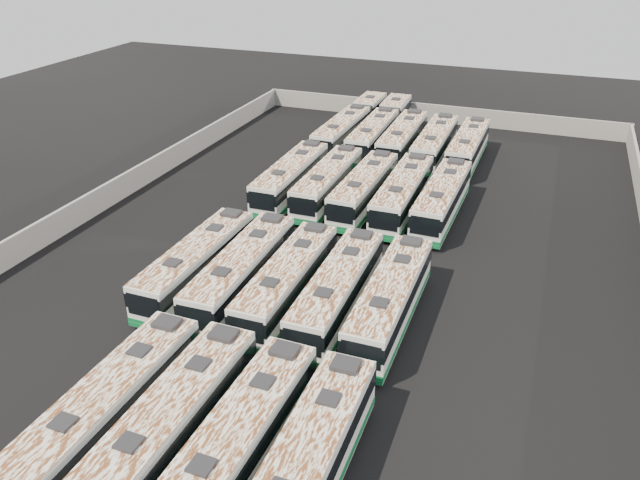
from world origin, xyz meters
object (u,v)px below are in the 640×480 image
at_px(bus_midback_right, 402,194).
at_px(bus_back_center, 402,139).
at_px(bus_midfront_left, 242,272).
at_px(bus_back_right, 435,144).
at_px(bus_front_center, 170,425).
at_px(bus_midback_far_right, 442,199).
at_px(bus_midback_left, 328,183).
at_px(bus_midback_center, 364,189).
at_px(bus_midfront_right, 338,291).
at_px(bus_midback_far_left, 291,178).
at_px(bus_midfront_center, 288,282).
at_px(bus_back_far_left, 351,124).
at_px(bus_front_far_right, 307,466).
at_px(bus_front_right, 237,446).
at_px(bus_midfront_far_left, 197,264).
at_px(bus_back_far_right, 468,148).
at_px(bus_back_left, 381,128).
at_px(bus_midfront_far_right, 390,300).
at_px(bus_front_left, 109,408).

distance_m(bus_midback_right, bus_back_center, 14.79).
relative_size(bus_midfront_left, bus_back_right, 1.01).
relative_size(bus_front_center, bus_midback_far_right, 1.02).
xyz_separation_m(bus_midfront_left, bus_back_center, (3.33, 31.11, 0.02)).
bearing_deg(bus_midback_far_right, bus_midback_left, -178.96).
distance_m(bus_midback_left, bus_midback_center, 3.49).
bearing_deg(bus_midfront_right, bus_midback_far_left, 121.20).
height_order(bus_midfront_center, bus_back_far_left, bus_back_far_left).
bearing_deg(bus_midback_right, bus_front_center, -96.86).
bearing_deg(bus_front_far_right, bus_midback_right, 95.93).
xyz_separation_m(bus_midfront_right, bus_midback_right, (0.08, 16.73, 0.04)).
distance_m(bus_front_right, bus_midback_right, 30.80).
height_order(bus_front_center, bus_midfront_far_left, bus_front_center).
bearing_deg(bus_front_center, bus_front_far_right, 0.94).
relative_size(bus_front_center, bus_midback_far_left, 1.01).
relative_size(bus_midback_far_right, bus_back_far_right, 1.01).
bearing_deg(bus_back_left, bus_midfront_right, -79.66).
distance_m(bus_back_center, bus_back_right, 3.55).
relative_size(bus_front_right, bus_back_far_left, 0.65).
relative_size(bus_front_far_right, bus_midback_far_right, 1.00).
bearing_deg(bus_midback_far_left, bus_midfront_left, -78.63).
relative_size(bus_midfront_far_right, bus_midback_right, 0.98).
relative_size(bus_back_left, bus_back_center, 1.52).
distance_m(bus_midfront_center, bus_back_center, 31.13).
bearing_deg(bus_midback_far_right, bus_back_right, 105.17).
xyz_separation_m(bus_midback_left, bus_back_left, (-0.02, 17.52, 0.02)).
height_order(bus_midfront_far_left, bus_midback_center, bus_midback_center).
bearing_deg(bus_midfront_center, bus_midfront_far_left, 179.74).
bearing_deg(bus_front_left, bus_midback_center, 84.33).
bearing_deg(bus_back_far_left, bus_back_right, -18.25).
distance_m(bus_front_left, bus_back_far_right, 46.39).
bearing_deg(bus_front_right, bus_midfront_right, 91.42).
bearing_deg(bus_midfront_right, bus_front_far_right, -76.68).
distance_m(bus_front_left, bus_midfront_far_left, 14.44).
bearing_deg(bus_back_far_right, bus_midfront_left, -107.63).
distance_m(bus_midfront_far_left, bus_midback_center, 18.14).
distance_m(bus_midfront_center, bus_back_right, 31.11).
bearing_deg(bus_midfront_center, bus_back_far_left, 100.84).
bearing_deg(bus_midback_center, bus_midback_left, 177.12).
height_order(bus_midfront_far_left, bus_back_center, bus_back_center).
bearing_deg(bus_front_left, bus_midback_right, 78.08).
bearing_deg(bus_midfront_far_right, bus_front_far_right, -89.99).
bearing_deg(bus_midback_far_right, bus_midback_far_left, -178.15).
distance_m(bus_front_left, bus_back_center, 45.32).
bearing_deg(bus_back_left, bus_midfront_far_left, -96.70).
distance_m(bus_midback_center, bus_back_left, 18.10).
relative_size(bus_front_right, bus_midback_right, 1.00).
xyz_separation_m(bus_midfront_center, bus_back_center, (-0.05, 31.13, 0.07)).
distance_m(bus_front_center, bus_back_left, 48.62).
bearing_deg(bus_back_right, bus_midback_left, -116.42).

